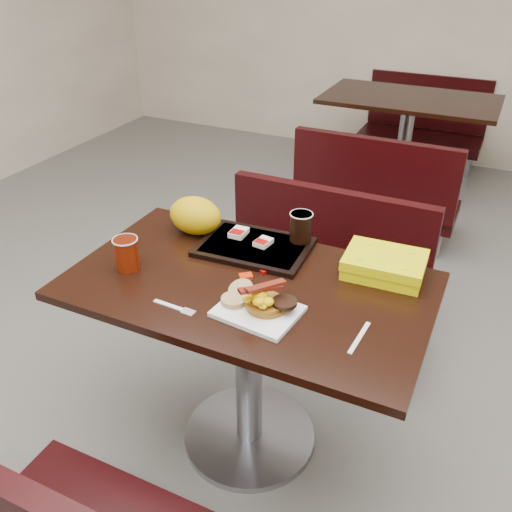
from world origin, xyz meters
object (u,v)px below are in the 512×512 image
at_px(table_far, 403,148).
at_px(platter, 258,311).
at_px(fork, 168,305).
at_px(hashbrown_sleeve_left, 239,233).
at_px(paper_bag, 195,215).
at_px(bench_far_n, 421,124).
at_px(pancake_stack, 267,304).
at_px(hashbrown_sleeve_right, 263,242).
at_px(tray, 254,247).
at_px(bench_near_n, 314,277).
at_px(bench_far_s, 379,185).
at_px(table_near, 249,367).
at_px(knife, 359,338).
at_px(coffee_cup_near, 127,254).
at_px(clamshell, 384,265).
at_px(coffee_cup_far, 301,227).

xyz_separation_m(table_far, platter, (0.10, -2.74, 0.38)).
bearing_deg(fork, hashbrown_sleeve_left, 92.04).
relative_size(hashbrown_sleeve_left, paper_bag, 0.36).
distance_m(bench_far_n, pancake_stack, 3.45).
relative_size(bench_far_n, hashbrown_sleeve_right, 14.80).
relative_size(bench_far_n, tray, 2.52).
distance_m(bench_near_n, bench_far_s, 1.20).
relative_size(table_near, knife, 7.60).
relative_size(fork, hashbrown_sleeve_left, 1.96).
bearing_deg(table_far, bench_near_n, -90.00).
bearing_deg(platter, bench_near_n, 103.12).
distance_m(table_far, coffee_cup_near, 2.76).
bearing_deg(clamshell, hashbrown_sleeve_right, -179.86).
bearing_deg(coffee_cup_far, coffee_cup_near, -139.56).
bearing_deg(hashbrown_sleeve_left, tray, -26.00).
distance_m(bench_near_n, knife, 1.00).
bearing_deg(knife, pancake_stack, -86.83).
height_order(pancake_stack, hashbrown_sleeve_left, pancake_stack).
relative_size(table_near, coffee_cup_far, 10.93).
distance_m(table_far, paper_bag, 2.43).
bearing_deg(coffee_cup_far, paper_bag, -168.49).
bearing_deg(bench_far_s, coffee_cup_far, -87.72).
distance_m(pancake_stack, coffee_cup_near, 0.54).
bearing_deg(table_far, hashbrown_sleeve_right, -91.15).
height_order(hashbrown_sleeve_left, paper_bag, paper_bag).
distance_m(platter, hashbrown_sleeve_right, 0.39).
relative_size(bench_near_n, table_far, 0.83).
relative_size(bench_far_s, clamshell, 3.77).
height_order(table_far, bench_far_n, table_far).
relative_size(bench_far_s, hashbrown_sleeve_left, 13.22).
bearing_deg(pancake_stack, coffee_cup_near, 177.45).
bearing_deg(fork, pancake_stack, 22.75).
relative_size(platter, tray, 0.61).
bearing_deg(tray, coffee_cup_far, 33.33).
distance_m(table_near, knife, 0.57).
relative_size(pancake_stack, clamshell, 0.47).
bearing_deg(table_near, fork, -126.54).
xyz_separation_m(table_near, table_far, (0.00, 2.60, 0.00)).
bearing_deg(knife, bench_near_n, -149.32).
bearing_deg(bench_near_n, bench_far_s, 90.00).
bearing_deg(pancake_stack, table_far, 92.57).
relative_size(coffee_cup_near, fork, 0.77).
bearing_deg(tray, bench_far_s, 84.32).
bearing_deg(pancake_stack, bench_far_s, 93.46).
height_order(coffee_cup_near, hashbrown_sleeve_left, coffee_cup_near).
xyz_separation_m(table_far, hashbrown_sleeve_left, (-0.16, -2.35, 0.40)).
bearing_deg(bench_far_n, table_near, -90.00).
height_order(fork, knife, same).
xyz_separation_m(pancake_stack, coffee_cup_near, (-0.54, 0.02, 0.03)).
height_order(fork, paper_bag, paper_bag).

